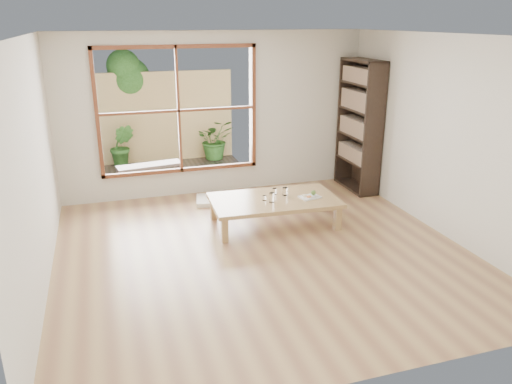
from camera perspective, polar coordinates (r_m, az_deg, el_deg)
ground at (r=6.33m, az=0.70°, el=-6.77°), size 5.00×5.00×0.00m
low_table at (r=7.00m, az=2.08°, el=-1.10°), size 1.81×1.07×0.39m
floor_cushion at (r=7.97m, az=-5.06°, el=-0.92°), size 0.57×0.57×0.07m
bookshelf at (r=8.51m, az=11.74°, el=7.38°), size 0.35×0.97×2.16m
glass_tall at (r=6.83m, az=1.82°, el=-0.63°), size 0.07×0.07×0.13m
glass_mid at (r=7.11m, az=3.33°, el=0.07°), size 0.08×0.08×0.11m
glass_short at (r=7.15m, az=2.12°, el=0.08°), size 0.07×0.07×0.09m
glass_small at (r=6.90m, az=0.96°, el=-0.69°), size 0.06×0.06×0.07m
food_tray at (r=7.06m, az=6.24°, el=-0.45°), size 0.31×0.25×0.09m
deck at (r=9.45m, az=-9.49°, el=1.93°), size 2.80×2.00×0.05m
garden_bench at (r=8.86m, az=-12.06°, el=2.74°), size 1.15×0.49×0.35m
bamboo_fence at (r=10.20m, az=-10.60°, el=8.36°), size 2.80×0.06×1.80m
shrub_right at (r=10.27m, az=-4.67°, el=6.04°), size 0.75×0.66×0.82m
shrub_left at (r=9.96m, az=-15.05°, el=5.11°), size 0.54×0.47×0.85m
garden_tree at (r=10.34m, az=-14.87°, el=12.27°), size 1.04×0.85×2.22m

